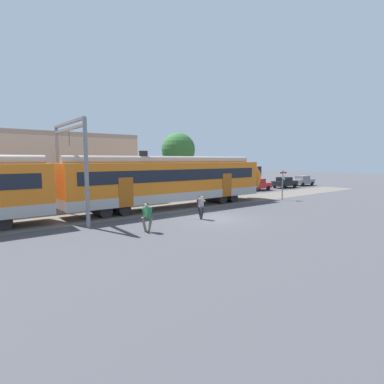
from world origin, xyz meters
name	(u,v)px	position (x,y,z in m)	size (l,w,h in m)	color
ground_plane	(213,218)	(0.00, 0.00, 0.00)	(160.00, 160.00, 0.00)	#424247
track_bed	(27,224)	(-10.56, 5.66, 0.01)	(80.00, 4.40, 0.01)	#605951
commuter_train	(67,186)	(-8.08, 5.66, 2.25)	(38.05, 3.07, 4.73)	#B2ADA8
pedestrian_green	(147,214)	(-5.54, -0.67, 0.99)	(0.65, 0.53, 1.67)	#6B6051
pedestrian_grey	(201,205)	(-0.89, 0.27, 0.99)	(0.51, 0.71, 1.67)	#28282D
parked_car_blue	(233,186)	(12.50, 10.33, 0.78)	(4.06, 1.87, 1.54)	#284799
parked_car_red	(257,184)	(17.14, 10.47, 0.78)	(4.05, 1.85, 1.54)	#B22323
parked_car_black	(285,182)	(23.08, 10.43, 0.78)	(4.07, 1.90, 1.54)	black
parked_car_grey	(303,181)	(28.47, 10.88, 0.78)	(4.03, 1.82, 1.54)	gray
catenary_gantry	(70,156)	(-7.79, 5.66, 4.31)	(0.24, 6.64, 6.53)	gray
crossing_signal	(283,180)	(11.83, 2.80, 2.01)	(0.96, 0.22, 3.00)	gray
background_building	(33,169)	(-8.64, 13.96, 3.21)	(17.81, 5.00, 9.20)	#B2A899
street_tree_right	(178,150)	(7.61, 14.93, 5.23)	(4.11, 4.11, 7.30)	brown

